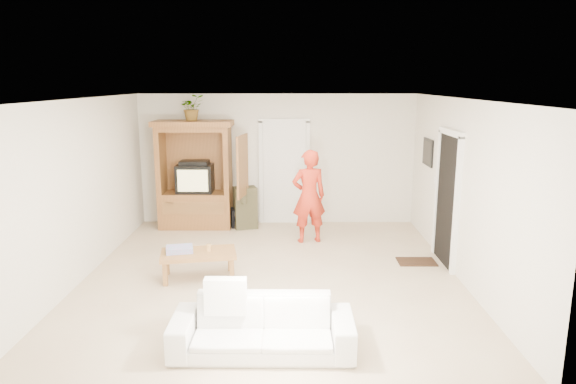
{
  "coord_description": "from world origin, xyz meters",
  "views": [
    {
      "loc": [
        0.29,
        -7.21,
        2.84
      ],
      "look_at": [
        0.24,
        0.6,
        1.15
      ],
      "focal_mm": 32.0,
      "sensor_mm": 36.0,
      "label": 1
    }
  ],
  "objects_px": {
    "man": "(309,196)",
    "coffee_table": "(198,255)",
    "armoire": "(196,182)",
    "sofa": "(263,327)"
  },
  "relations": [
    {
      "from": "armoire",
      "to": "man",
      "type": "relative_size",
      "value": 1.25
    },
    {
      "from": "sofa",
      "to": "coffee_table",
      "type": "height_order",
      "value": "sofa"
    },
    {
      "from": "sofa",
      "to": "coffee_table",
      "type": "xyz_separation_m",
      "value": [
        -1.05,
        2.09,
        0.07
      ]
    },
    {
      "from": "armoire",
      "to": "man",
      "type": "bearing_deg",
      "value": -24.12
    },
    {
      "from": "armoire",
      "to": "man",
      "type": "xyz_separation_m",
      "value": [
        2.18,
        -0.98,
        -0.07
      ]
    },
    {
      "from": "sofa",
      "to": "coffee_table",
      "type": "relative_size",
      "value": 1.66
    },
    {
      "from": "man",
      "to": "coffee_table",
      "type": "bearing_deg",
      "value": 34.32
    },
    {
      "from": "armoire",
      "to": "coffee_table",
      "type": "relative_size",
      "value": 1.8
    },
    {
      "from": "armoire",
      "to": "sofa",
      "type": "relative_size",
      "value": 1.09
    },
    {
      "from": "armoire",
      "to": "man",
      "type": "distance_m",
      "value": 2.39
    }
  ]
}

